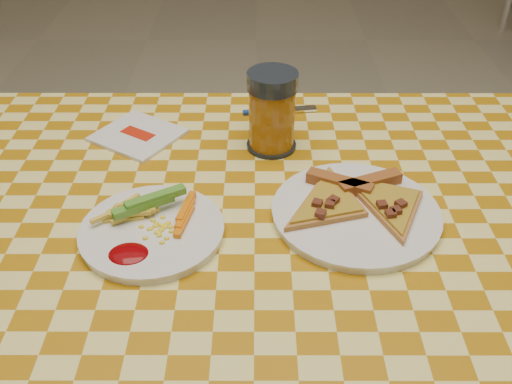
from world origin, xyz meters
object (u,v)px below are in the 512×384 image
(plate_right, at_px, (356,214))
(drink_glass, at_px, (272,112))
(table, at_px, (255,258))
(plate_left, at_px, (152,232))

(plate_right, xyz_separation_m, drink_glass, (-0.13, 0.21, 0.07))
(table, distance_m, plate_left, 0.17)
(table, distance_m, plate_right, 0.18)
(plate_left, relative_size, drink_glass, 1.43)
(drink_glass, bearing_deg, plate_left, -126.12)
(plate_left, bearing_deg, drink_glass, 53.88)
(plate_right, height_order, drink_glass, drink_glass)
(plate_left, height_order, drink_glass, drink_glass)
(plate_right, bearing_deg, plate_left, -171.98)
(plate_left, bearing_deg, table, 10.62)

